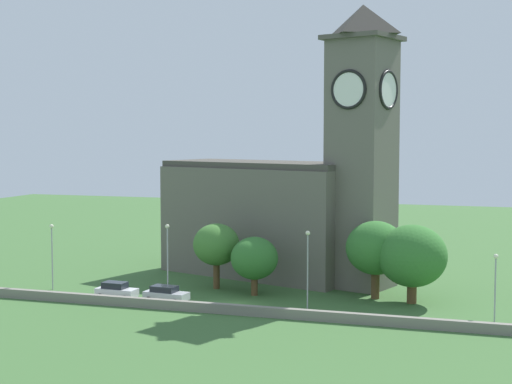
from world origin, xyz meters
TOP-DOWN VIEW (x-y plane):
  - ground_plane at (0.00, 15.00)m, footprint 200.00×200.00m
  - church at (0.93, 15.98)m, footprint 29.85×16.93m
  - quay_barrier at (0.00, -3.60)m, footprint 54.16×0.70m
  - car_white at (-12.45, -0.96)m, footprint 4.33×2.21m
  - car_silver at (-7.08, -0.64)m, footprint 4.65×2.47m
  - streetlamp_west_end at (-21.35, 1.33)m, footprint 0.44×0.44m
  - streetlamp_west_mid at (-8.19, 2.33)m, footprint 0.44×0.44m
  - streetlamp_central at (7.17, 0.91)m, footprint 0.44×0.44m
  - streetlamp_east_mid at (24.48, 0.91)m, footprint 0.44×0.44m
  - tree_riverside_east at (0.41, 5.17)m, footprint 4.97×4.97m
  - tree_churchyard at (-4.60, 7.23)m, footprint 5.07×5.07m
  - tree_riverside_west at (16.52, 6.32)m, footprint 6.90×6.90m
  - tree_by_tower at (12.71, 7.41)m, footprint 6.11×6.11m

SIDE VIEW (x-z plane):
  - ground_plane at x=0.00m, z-range 0.00..0.00m
  - quay_barrier at x=0.00m, z-range 0.00..0.94m
  - car_silver at x=-7.08m, z-range 0.01..1.65m
  - car_white at x=-12.45m, z-range 0.01..1.77m
  - tree_riverside_east at x=0.41m, z-range 0.82..6.97m
  - streetlamp_east_mid at x=24.48m, z-range 1.11..7.26m
  - streetlamp_west_end at x=-21.35m, z-range 1.18..8.31m
  - tree_riverside_west at x=16.52m, z-range 0.81..8.69m
  - tree_churchyard at x=-4.60m, z-range 1.25..8.39m
  - streetlamp_west_mid at x=-8.19m, z-range 1.21..8.70m
  - streetlamp_central at x=7.17m, z-range 1.21..8.79m
  - tree_by_tower at x=12.71m, z-range 1.21..9.21m
  - church at x=0.93m, z-range -6.22..24.50m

